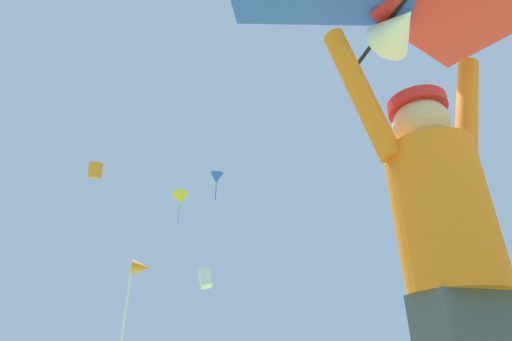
# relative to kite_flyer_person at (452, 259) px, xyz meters

# --- Properties ---
(kite_flyer_person) EXTENTS (0.81, 0.34, 1.92)m
(kite_flyer_person) POSITION_rel_kite_flyer_person_xyz_m (0.00, 0.00, 0.00)
(kite_flyer_person) COLOR #424751
(kite_flyer_person) RESTS_ON ground
(distant_kite_orange_low_right) EXTENTS (0.84, 1.02, 1.18)m
(distant_kite_orange_low_right) POSITION_rel_kite_flyer_person_xyz_m (-5.92, 23.70, 10.96)
(distant_kite_orange_low_right) COLOR orange
(distant_kite_yellow_mid_left) EXTENTS (1.63, 1.81, 2.86)m
(distant_kite_yellow_mid_left) POSITION_rel_kite_flyer_person_xyz_m (-0.02, 26.46, 10.54)
(distant_kite_yellow_mid_left) COLOR yellow
(distant_kite_white_overhead_distant) EXTENTS (0.81, 0.82, 1.18)m
(distant_kite_white_overhead_distant) POSITION_rel_kite_flyer_person_xyz_m (1.51, 20.07, 3.47)
(distant_kite_white_overhead_distant) COLOR white
(distant_kite_blue_high_right) EXTENTS (1.41, 1.53, 2.49)m
(distant_kite_blue_high_right) POSITION_rel_kite_flyer_person_xyz_m (2.61, 25.68, 12.28)
(distant_kite_blue_high_right) COLOR blue
(marker_flag) EXTENTS (0.30, 0.24, 2.04)m
(marker_flag) POSITION_rel_kite_flyer_person_xyz_m (-1.32, 5.37, 0.83)
(marker_flag) COLOR silver
(marker_flag) RESTS_ON ground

